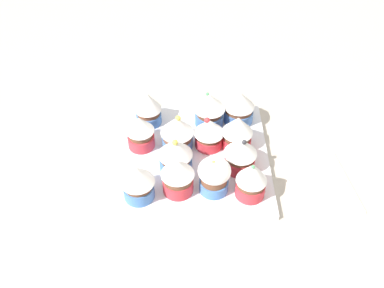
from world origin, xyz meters
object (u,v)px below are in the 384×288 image
object	(u,v)px
cupcake_0	(138,181)
cupcake_9	(237,132)
cupcake_7	(177,132)
cupcake_11	(209,109)
napkin	(320,185)
cupcake_6	(140,132)
cupcake_10	(148,108)
cupcake_4	(175,154)
cupcake_5	(240,154)
cupcake_8	(209,132)
cupcake_12	(239,107)
cupcake_2	(214,176)
cupcake_1	(178,175)
baking_tray	(192,157)
cupcake_3	(251,179)

from	to	relation	value
cupcake_0	cupcake_9	bearing A→B (deg)	34.16
cupcake_7	cupcake_11	world-z (taller)	same
cupcake_9	napkin	world-z (taller)	cupcake_9
cupcake_7	cupcake_0	bearing A→B (deg)	-117.86
cupcake_6	cupcake_10	xyz separation A→B (cm)	(1.10, 7.04, 0.18)
cupcake_0	cupcake_4	bearing A→B (deg)	46.63
cupcake_4	cupcake_5	world-z (taller)	same
cupcake_6	cupcake_8	world-z (taller)	cupcake_6
cupcake_12	cupcake_0	bearing A→B (deg)	-133.77
cupcake_7	cupcake_8	distance (cm)	6.21
cupcake_8	cupcake_2	bearing A→B (deg)	-87.89
cupcake_10	cupcake_1	bearing A→B (deg)	-71.33
cupcake_2	cupcake_11	xyz separation A→B (cm)	(-0.11, 17.85, 0.26)
cupcake_1	cupcake_4	xyz separation A→B (cm)	(-0.47, 5.50, -0.30)
cupcake_1	cupcake_12	world-z (taller)	cupcake_1
cupcake_10	cupcake_7	bearing A→B (deg)	-49.98
cupcake_8	cupcake_10	distance (cm)	14.20
cupcake_1	cupcake_10	world-z (taller)	same
cupcake_8	cupcake_0	bearing A→B (deg)	-135.27
cupcake_4	cupcake_7	bearing A→B (deg)	87.39
cupcake_1	cupcake_9	bearing A→B (deg)	44.24
cupcake_2	cupcake_4	size ratio (longest dim) A/B	0.98
cupcake_5	cupcake_11	world-z (taller)	cupcake_11
cupcake_0	cupcake_12	xyz separation A→B (cm)	(19.40, 20.25, -0.24)
baking_tray	cupcake_4	bearing A→B (deg)	-133.65
baking_tray	cupcake_11	size ratio (longest dim) A/B	3.83
cupcake_12	napkin	distance (cm)	22.70
baking_tray	cupcake_0	size ratio (longest dim) A/B	4.01
cupcake_2	cupcake_9	size ratio (longest dim) A/B	0.99
cupcake_7	napkin	size ratio (longest dim) A/B	0.52
cupcake_1	cupcake_11	world-z (taller)	cupcake_11
cupcake_0	cupcake_4	world-z (taller)	cupcake_4
cupcake_2	cupcake_3	xyz separation A→B (cm)	(6.42, -1.17, 0.22)
cupcake_0	cupcake_7	xyz separation A→B (cm)	(6.69, 12.65, -0.04)
cupcake_3	cupcake_8	distance (cm)	14.33
cupcake_3	cupcake_5	distance (cm)	6.56
baking_tray	cupcake_0	bearing A→B (deg)	-133.46
cupcake_11	cupcake_4	bearing A→B (deg)	-118.66
cupcake_3	cupcake_8	size ratio (longest dim) A/B	1.14
cupcake_2	cupcake_9	world-z (taller)	same
cupcake_3	cupcake_12	size ratio (longest dim) A/B	1.11
cupcake_0	cupcake_7	bearing A→B (deg)	62.14
cupcake_6	cupcake_9	bearing A→B (deg)	-1.19
cupcake_9	cupcake_6	bearing A→B (deg)	178.81
cupcake_2	cupcake_9	xyz separation A→B (cm)	(5.05, 11.11, 0.10)
cupcake_11	cupcake_12	bearing A→B (deg)	9.68
cupcake_10	cupcake_11	bearing A→B (deg)	-3.15
cupcake_12	napkin	bearing A→B (deg)	-51.28
cupcake_7	napkin	distance (cm)	28.75
cupcake_10	cupcake_11	xyz separation A→B (cm)	(12.58, -0.69, 0.08)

